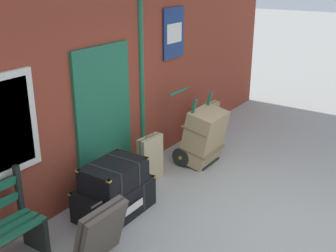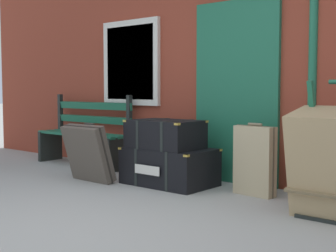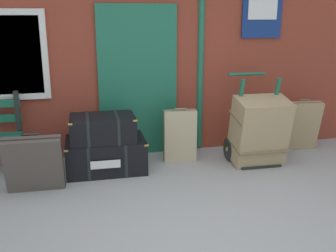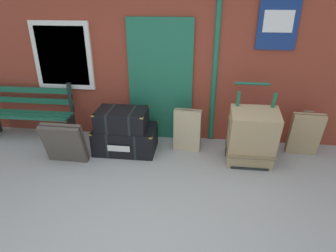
{
  "view_description": "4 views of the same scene",
  "coord_description": "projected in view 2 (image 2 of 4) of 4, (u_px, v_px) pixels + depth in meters",
  "views": [
    {
      "loc": [
        -4.34,
        -1.44,
        3.05
      ],
      "look_at": [
        0.54,
        1.79,
        0.87
      ],
      "focal_mm": 45.22,
      "sensor_mm": 36.0,
      "label": 1
    },
    {
      "loc": [
        2.87,
        -2.28,
        1.09
      ],
      "look_at": [
        -0.53,
        1.68,
        0.69
      ],
      "focal_mm": 51.35,
      "sensor_mm": 36.0,
      "label": 2
    },
    {
      "loc": [
        -0.86,
        -2.97,
        1.94
      ],
      "look_at": [
        0.17,
        1.85,
        0.55
      ],
      "focal_mm": 41.78,
      "sensor_mm": 36.0,
      "label": 3
    },
    {
      "loc": [
        0.59,
        -2.38,
        2.43
      ],
      "look_at": [
        0.09,
        1.68,
        0.57
      ],
      "focal_mm": 31.08,
      "sensor_mm": 36.0,
      "label": 4
    }
  ],
  "objects": [
    {
      "name": "brick_facade",
      "position": [
        253.0,
        45.0,
        5.52
      ],
      "size": [
        10.4,
        0.35,
        3.2
      ],
      "color": "brown",
      "rests_on": "ground"
    },
    {
      "name": "steamer_trunk_base",
      "position": [
        169.0,
        166.0,
        5.48
      ],
      "size": [
        1.01,
        0.68,
        0.43
      ],
      "color": "black",
      "rests_on": "ground"
    },
    {
      "name": "suitcase_caramel",
      "position": [
        88.0,
        153.0,
        5.62
      ],
      "size": [
        0.65,
        0.33,
        0.69
      ],
      "color": "#51473D",
      "rests_on": "ground"
    },
    {
      "name": "large_brown_trunk",
      "position": [
        335.0,
        163.0,
        3.99
      ],
      "size": [
        0.7,
        0.6,
        0.95
      ],
      "color": "tan",
      "rests_on": "ground"
    },
    {
      "name": "platform_bench",
      "position": [
        85.0,
        134.0,
        6.9
      ],
      "size": [
        1.6,
        0.43,
        1.01
      ],
      "color": "#1E6647",
      "rests_on": "ground"
    },
    {
      "name": "ground_plane",
      "position": [
        77.0,
        232.0,
        3.67
      ],
      "size": [
        60.0,
        60.0,
        0.0
      ],
      "primitive_type": "plane",
      "color": "#A3A099"
    },
    {
      "name": "suitcase_cream",
      "position": [
        255.0,
        161.0,
        4.92
      ],
      "size": [
        0.45,
        0.18,
        0.75
      ],
      "color": "tan",
      "rests_on": "ground"
    },
    {
      "name": "steamer_trunk_middle",
      "position": [
        165.0,
        134.0,
        5.44
      ],
      "size": [
        0.81,
        0.55,
        0.33
      ],
      "color": "black",
      "rests_on": "steamer_trunk_base"
    }
  ]
}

